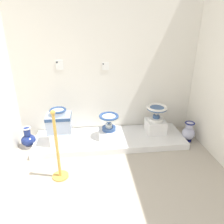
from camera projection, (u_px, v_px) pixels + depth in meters
The scene contains 13 objects.
wall_back at pixel (107, 46), 3.63m from camera, with size 3.45×0.06×3.27m, color white.
display_platform at pixel (110, 139), 3.84m from camera, with size 2.65×0.82×0.11m, color white.
plinth_block_slender_white at pixel (61, 137), 3.61m from camera, with size 0.32×0.36×0.21m, color white.
antique_toilet_slender_white at pixel (59, 121), 3.49m from camera, with size 0.40×0.32×0.40m.
plinth_block_rightmost at pixel (109, 133), 3.79m from camera, with size 0.36×0.31×0.14m, color white.
antique_toilet_rightmost at pixel (109, 120), 3.69m from camera, with size 0.34×0.34×0.29m.
plinth_block_central_ornate at pixel (155, 126), 3.94m from camera, with size 0.34×0.35×0.24m, color white.
antique_toilet_central_ornate at pixel (157, 111), 3.82m from camera, with size 0.37×0.37×0.28m.
info_placard_first at pixel (59, 65), 3.62m from camera, with size 0.12×0.01×0.16m.
info_placard_second at pixel (105, 66), 3.72m from camera, with size 0.12×0.01×0.14m.
decorative_vase_spare at pixel (28, 139), 3.67m from camera, with size 0.25×0.25×0.37m.
decorative_vase_corner at pixel (188, 132), 3.84m from camera, with size 0.23×0.23×0.37m.
stanchion_post_near_left at pixel (58, 157), 2.87m from camera, with size 0.22×0.22×1.03m.
Camera 1 is at (1.27, -0.61, 2.04)m, focal length 33.91 mm.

